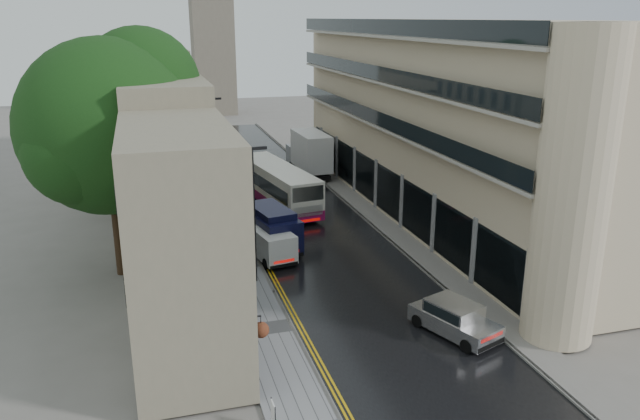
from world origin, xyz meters
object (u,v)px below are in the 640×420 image
cream_bus (279,198)px  white_lorry (303,158)px  tree_far (121,130)px  estate_sign (273,416)px  pedestrian (232,259)px  lamp_post_far (214,144)px  lamp_post_near (254,216)px  navy_van (266,238)px  tree_near (110,157)px  silver_hatchback (468,336)px  white_van (266,253)px

cream_bus → white_lorry: bearing=57.0°
tree_far → estate_sign: bearing=-80.1°
pedestrian → lamp_post_far: size_ratio=0.25×
tree_far → cream_bus: size_ratio=1.07×
lamp_post_near → navy_van: bearing=63.2°
tree_near → white_lorry: size_ratio=1.75×
tree_far → navy_van: (8.19, -13.31, -4.77)m
tree_near → pedestrian: tree_near is taller
navy_van → estate_sign: 16.60m
lamp_post_far → navy_van: bearing=-84.9°
pedestrian → tree_far: bearing=-46.7°
cream_bus → silver_hatchback: size_ratio=2.69×
white_lorry → pedestrian: size_ratio=4.20×
tree_near → silver_hatchback: size_ratio=3.22×
tree_far → lamp_post_near: tree_far is taller
estate_sign → pedestrian: bearing=86.3°
tree_far → white_van: (7.90, -14.68, -5.21)m
tree_near → lamp_post_near: tree_near is taller
silver_hatchback → pedestrian: bearing=106.8°
cream_bus → white_lorry: white_lorry is taller
tree_near → white_van: bearing=-11.6°
navy_van → pedestrian: (-2.39, -1.93, -0.40)m
lamp_post_near → estate_sign: 13.70m
white_van → lamp_post_near: lamp_post_near is taller
tree_near → cream_bus: 14.35m
tree_near → lamp_post_far: size_ratio=1.80×
silver_hatchback → lamp_post_far: lamp_post_far is taller
cream_bus → estate_sign: size_ratio=11.33×
lamp_post_near → estate_sign: lamp_post_near is taller
silver_hatchback → pedestrian: 14.38m
pedestrian → lamp_post_far: lamp_post_far is taller
tree_far → white_van: 17.47m
white_van → cream_bus: bearing=61.9°
cream_bus → navy_van: (-2.52, -7.81, -0.14)m
silver_hatchback → lamp_post_far: size_ratio=0.56×
white_lorry → silver_hatchback: 31.54m
navy_van → cream_bus: bearing=60.9°
tree_far → lamp_post_far: 8.80m
pedestrian → lamp_post_far: 19.92m
silver_hatchback → estate_sign: (-9.39, -2.99, -0.20)m
white_van → lamp_post_far: size_ratio=0.57×
tree_far → white_lorry: (15.27, 4.89, -4.13)m
white_lorry → lamp_post_near: bearing=-113.1°
white_van → navy_van: 1.47m
white_lorry → silver_hatchback: size_ratio=1.84×
white_lorry → pedestrian: (-9.47, -20.12, -1.04)m
tree_near → navy_van: size_ratio=2.45×
tree_near → white_van: 10.26m
white_lorry → tree_far: bearing=-164.1°
lamp_post_far → white_lorry: bearing=5.4°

